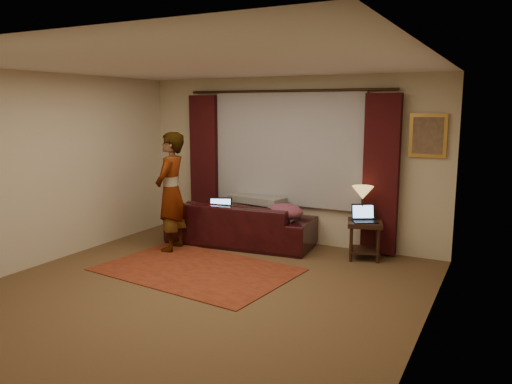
# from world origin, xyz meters

# --- Properties ---
(floor) EXTENTS (5.00, 5.00, 0.01)m
(floor) POSITION_xyz_m (0.00, 0.00, -0.01)
(floor) COLOR brown
(floor) RESTS_ON ground
(ceiling) EXTENTS (5.00, 5.00, 0.02)m
(ceiling) POSITION_xyz_m (0.00, 0.00, 2.60)
(ceiling) COLOR silver
(ceiling) RESTS_ON ground
(wall_back) EXTENTS (5.00, 0.02, 2.60)m
(wall_back) POSITION_xyz_m (0.00, 2.50, 1.30)
(wall_back) COLOR beige
(wall_back) RESTS_ON ground
(wall_front) EXTENTS (5.00, 0.02, 2.60)m
(wall_front) POSITION_xyz_m (0.00, -2.50, 1.30)
(wall_front) COLOR beige
(wall_front) RESTS_ON ground
(wall_left) EXTENTS (0.02, 5.00, 2.60)m
(wall_left) POSITION_xyz_m (-2.50, 0.00, 1.30)
(wall_left) COLOR beige
(wall_left) RESTS_ON ground
(wall_right) EXTENTS (0.02, 5.00, 2.60)m
(wall_right) POSITION_xyz_m (2.50, 0.00, 1.30)
(wall_right) COLOR beige
(wall_right) RESTS_ON ground
(sheer_curtain) EXTENTS (2.50, 0.05, 1.80)m
(sheer_curtain) POSITION_xyz_m (0.00, 2.44, 1.50)
(sheer_curtain) COLOR #A2A2AA
(sheer_curtain) RESTS_ON wall_back
(drape_left) EXTENTS (0.50, 0.14, 2.30)m
(drape_left) POSITION_xyz_m (-1.50, 2.39, 1.18)
(drape_left) COLOR #340C0E
(drape_left) RESTS_ON floor
(drape_right) EXTENTS (0.50, 0.14, 2.30)m
(drape_right) POSITION_xyz_m (1.50, 2.39, 1.18)
(drape_right) COLOR #340C0E
(drape_right) RESTS_ON floor
(curtain_rod) EXTENTS (0.04, 0.04, 3.40)m
(curtain_rod) POSITION_xyz_m (0.00, 2.39, 2.38)
(curtain_rod) COLOR black
(curtain_rod) RESTS_ON wall_back
(picture_frame) EXTENTS (0.50, 0.04, 0.60)m
(picture_frame) POSITION_xyz_m (2.10, 2.47, 1.75)
(picture_frame) COLOR gold
(picture_frame) RESTS_ON wall_back
(sofa) EXTENTS (2.37, 1.21, 0.92)m
(sofa) POSITION_xyz_m (-0.57, 1.96, 0.46)
(sofa) COLOR black
(sofa) RESTS_ON floor
(throw_blanket) EXTENTS (0.97, 0.51, 0.11)m
(throw_blanket) POSITION_xyz_m (-0.42, 2.24, 0.93)
(throw_blanket) COLOR gray
(throw_blanket) RESTS_ON sofa
(clothing_pile) EXTENTS (0.58, 0.45, 0.24)m
(clothing_pile) POSITION_xyz_m (0.19, 1.96, 0.58)
(clothing_pile) COLOR brown
(clothing_pile) RESTS_ON sofa
(laptop_sofa) EXTENTS (0.49, 0.50, 0.26)m
(laptop_sofa) POSITION_xyz_m (-0.83, 1.77, 0.59)
(laptop_sofa) COLOR black
(laptop_sofa) RESTS_ON sofa
(area_rug) EXTENTS (2.65, 1.92, 0.01)m
(area_rug) POSITION_xyz_m (-0.46, 0.57, 0.01)
(area_rug) COLOR maroon
(area_rug) RESTS_ON floor
(end_table) EXTENTS (0.59, 0.59, 0.55)m
(end_table) POSITION_xyz_m (1.37, 2.09, 0.27)
(end_table) COLOR black
(end_table) RESTS_ON floor
(tiffany_lamp) EXTENTS (0.42, 0.42, 0.49)m
(tiffany_lamp) POSITION_xyz_m (1.31, 2.14, 0.79)
(tiffany_lamp) COLOR olive
(tiffany_lamp) RESTS_ON end_table
(laptop_table) EXTENTS (0.46, 0.47, 0.24)m
(laptop_table) POSITION_xyz_m (1.39, 2.03, 0.67)
(laptop_table) COLOR black
(laptop_table) RESTS_ON end_table
(person) EXTENTS (0.62, 0.62, 1.78)m
(person) POSITION_xyz_m (-1.32, 1.20, 0.89)
(person) COLOR gray
(person) RESTS_ON floor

